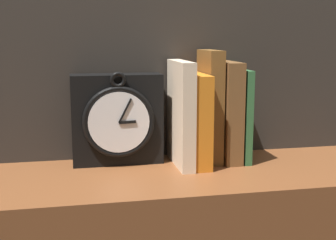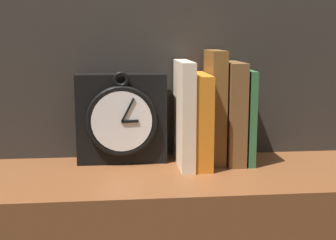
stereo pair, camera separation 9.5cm
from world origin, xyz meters
name	(u,v)px [view 1 (the left image)]	position (x,y,z in m)	size (l,w,h in m)	color
clock	(117,119)	(-0.09, 0.10, 0.95)	(0.20, 0.08, 0.21)	black
book_slot0_cream	(181,114)	(0.04, 0.06, 0.96)	(0.03, 0.16, 0.23)	beige
book_slot1_orange	(195,119)	(0.08, 0.06, 0.95)	(0.04, 0.15, 0.20)	orange
book_slot2_brown	(210,106)	(0.11, 0.08, 0.97)	(0.03, 0.12, 0.25)	brown
book_slot3_brown	(227,112)	(0.15, 0.08, 0.96)	(0.04, 0.13, 0.23)	brown
book_slot4_green	(240,115)	(0.19, 0.08, 0.95)	(0.02, 0.12, 0.21)	#316539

